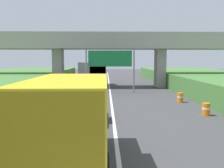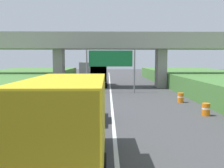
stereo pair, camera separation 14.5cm
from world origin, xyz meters
TOP-DOWN VIEW (x-y plane):
  - lane_centre_stripe at (0.00, 26.97)m, footprint 0.20×93.93m
  - overpass_bridge at (0.00, 33.71)m, footprint 40.00×4.80m
  - overhead_highway_sign at (0.00, 27.79)m, footprint 5.88×0.18m
  - truck_yellow at (-1.62, 6.70)m, footprint 2.44×7.30m
  - truck_red at (-5.07, 52.16)m, footprint 2.44×7.30m
  - truck_white at (-1.63, 35.28)m, footprint 2.44×7.30m
  - car_black at (-1.79, 14.37)m, footprint 1.86×4.10m
  - construction_barrel_2 at (6.69, 15.60)m, footprint 0.57×0.57m
  - construction_barrel_3 at (6.47, 21.06)m, footprint 0.57×0.57m

SIDE VIEW (x-z plane):
  - lane_centre_stripe at x=0.00m, z-range 0.00..0.01m
  - construction_barrel_2 at x=6.69m, z-range 0.01..0.91m
  - construction_barrel_3 at x=6.47m, z-range 0.01..0.91m
  - car_black at x=-1.79m, z-range 0.00..1.72m
  - truck_yellow at x=-1.62m, z-range 0.21..3.65m
  - truck_red at x=-5.07m, z-range 0.21..3.65m
  - truck_white at x=-1.63m, z-range 0.21..3.65m
  - overhead_highway_sign at x=0.00m, z-range 1.21..6.39m
  - overpass_bridge at x=0.00m, z-range 1.94..9.61m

